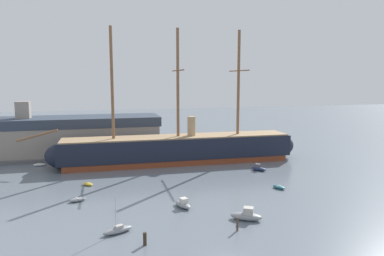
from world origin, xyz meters
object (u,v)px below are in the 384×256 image
at_px(motorboat_alongside_stern, 259,168).
at_px(dinghy_distant_centre, 152,148).
at_px(dinghy_mid_right, 279,187).
at_px(motorboat_near_centre, 183,204).
at_px(dinghy_alongside_bow, 88,184).
at_px(dinghy_mid_left, 78,200).
at_px(motorboat_foreground_right, 247,215).
at_px(sailboat_foreground_left, 118,230).
at_px(tall_ship, 178,149).
at_px(dinghy_far_left, 40,165).
at_px(mooring_piling_nearest, 237,224).
at_px(motorboat_far_right, 272,152).
at_px(dockside_warehouse_left, 61,137).
at_px(mooring_piling_left_pair, 145,239).

height_order(motorboat_alongside_stern, dinghy_distant_centre, motorboat_alongside_stern).
height_order(dinghy_mid_right, dinghy_distant_centre, dinghy_mid_right).
relative_size(motorboat_near_centre, dinghy_alongside_bow, 1.63).
bearing_deg(motorboat_near_centre, dinghy_mid_left, 156.89).
bearing_deg(motorboat_foreground_right, sailboat_foreground_left, -179.95).
xyz_separation_m(tall_ship, dinghy_mid_left, (-21.60, -22.59, -3.07)).
distance_m(dinghy_far_left, mooring_piling_nearest, 54.17).
height_order(dinghy_mid_left, motorboat_alongside_stern, motorboat_alongside_stern).
bearing_deg(mooring_piling_nearest, dinghy_mid_left, 140.81).
distance_m(dinghy_mid_left, dinghy_far_left, 29.10).
relative_size(dinghy_alongside_bow, motorboat_alongside_stern, 0.68).
bearing_deg(dinghy_distant_centre, dinghy_far_left, -154.66).
relative_size(tall_ship, mooring_piling_nearest, 34.84).
relative_size(motorboat_alongside_stern, mooring_piling_nearest, 1.95).
bearing_deg(dinghy_mid_left, motorboat_near_centre, -23.11).
relative_size(motorboat_far_right, dockside_warehouse_left, 0.06).
xyz_separation_m(dinghy_far_left, motorboat_far_right, (57.47, -0.95, 0.17)).
bearing_deg(mooring_piling_left_pair, dinghy_mid_right, 32.12).
xyz_separation_m(dinghy_mid_right, dockside_warehouse_left, (-41.04, 38.87, 4.71)).
xyz_separation_m(tall_ship, dinghy_distant_centre, (-3.90, 17.82, -3.12)).
relative_size(dinghy_mid_left, motorboat_alongside_stern, 0.81).
distance_m(sailboat_foreground_left, dinghy_distant_centre, 55.71).
height_order(dinghy_far_left, motorboat_far_right, motorboat_far_right).
bearing_deg(dinghy_alongside_bow, dinghy_mid_left, -98.74).
bearing_deg(dockside_warehouse_left, mooring_piling_nearest, -63.52).
xyz_separation_m(dinghy_alongside_bow, motorboat_alongside_stern, (35.63, 2.38, 0.23)).
distance_m(dinghy_distant_centre, mooring_piling_left_pair, 59.39).
bearing_deg(motorboat_far_right, mooring_piling_nearest, -121.44).
bearing_deg(mooring_piling_nearest, dockside_warehouse_left, 116.48).
relative_size(sailboat_foreground_left, motorboat_alongside_stern, 1.45).
xyz_separation_m(dinghy_distant_centre, mooring_piling_left_pair, (-8.95, -58.71, 0.53)).
height_order(motorboat_foreground_right, dinghy_alongside_bow, motorboat_foreground_right).
distance_m(motorboat_near_centre, dinghy_far_left, 42.90).
bearing_deg(motorboat_far_right, mooring_piling_left_pair, -131.02).
xyz_separation_m(motorboat_foreground_right, mooring_piling_left_pair, (-14.89, -4.32, 0.14)).
bearing_deg(mooring_piling_nearest, motorboat_foreground_right, 50.40).
xyz_separation_m(motorboat_far_right, mooring_piling_left_pair, (-38.93, -44.75, 0.32)).
bearing_deg(dinghy_mid_left, dinghy_mid_right, -2.92).
xyz_separation_m(motorboat_near_centre, mooring_piling_nearest, (4.98, -10.30, 0.38)).
distance_m(motorboat_near_centre, dinghy_mid_right, 19.67).
distance_m(dinghy_mid_right, mooring_piling_left_pair, 31.06).
height_order(dinghy_mid_left, mooring_piling_left_pair, mooring_piling_left_pair).
bearing_deg(dinghy_mid_right, mooring_piling_nearest, -132.41).
relative_size(dinghy_mid_right, dinghy_alongside_bow, 1.14).
height_order(dinghy_mid_left, dinghy_alongside_bow, dinghy_mid_left).
relative_size(motorboat_near_centre, dinghy_mid_right, 1.43).
distance_m(motorboat_far_right, dinghy_distant_centre, 33.07).
distance_m(dinghy_far_left, dinghy_distant_centre, 30.41).
relative_size(tall_ship, dockside_warehouse_left, 1.20).
bearing_deg(motorboat_foreground_right, dinghy_alongside_bow, 134.35).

